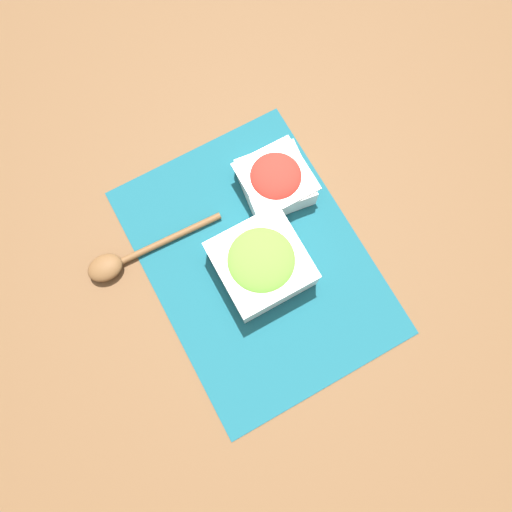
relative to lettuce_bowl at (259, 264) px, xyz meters
The scene contains 5 objects.
ground_plane 0.05m from the lettuce_bowl, 10.15° to the right, with size 3.00×3.00×0.00m, color brown.
placemat 0.05m from the lettuce_bowl, 10.15° to the right, with size 0.50×0.37×0.00m.
lettuce_bowl is the anchor object (origin of this frame).
tomato_bowl 0.16m from the lettuce_bowl, 39.36° to the right, with size 0.13×0.13×0.07m.
wooden_spoon 0.24m from the lettuce_bowl, 57.49° to the left, with size 0.05×0.26×0.03m.
Camera 1 is at (-0.19, 0.11, 0.87)m, focal length 35.00 mm.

